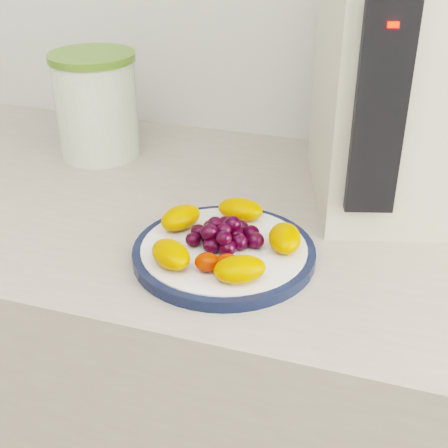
% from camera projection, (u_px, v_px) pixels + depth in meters
% --- Properties ---
extents(counter, '(3.50, 0.60, 0.90)m').
position_uv_depth(counter, '(282.00, 438.00, 1.11)').
color(counter, '#B0A493').
rests_on(counter, floor).
extents(plate_rim, '(0.23, 0.23, 0.01)m').
position_uv_depth(plate_rim, '(224.00, 253.00, 0.79)').
color(plate_rim, '#0E1732').
rests_on(plate_rim, counter).
extents(plate_face, '(0.21, 0.21, 0.02)m').
position_uv_depth(plate_face, '(224.00, 252.00, 0.79)').
color(plate_face, white).
rests_on(plate_face, counter).
extents(canister, '(0.15, 0.15, 0.16)m').
position_uv_depth(canister, '(97.00, 109.00, 1.06)').
color(canister, '#3C690F').
rests_on(canister, counter).
extents(canister_lid, '(0.15, 0.15, 0.01)m').
position_uv_depth(canister_lid, '(91.00, 57.00, 1.01)').
color(canister_lid, '#517B28').
rests_on(canister_lid, canister).
extents(appliance_body, '(0.28, 0.33, 0.36)m').
position_uv_depth(appliance_body, '(397.00, 80.00, 0.87)').
color(appliance_body, beige).
rests_on(appliance_body, counter).
extents(appliance_panel, '(0.06, 0.04, 0.27)m').
position_uv_depth(appliance_panel, '(380.00, 111.00, 0.74)').
color(appliance_panel, black).
rests_on(appliance_panel, appliance_body).
extents(appliance_led, '(0.01, 0.01, 0.01)m').
position_uv_depth(appliance_led, '(393.00, 25.00, 0.68)').
color(appliance_led, '#FF0C05').
rests_on(appliance_led, appliance_panel).
extents(fruit_plate, '(0.20, 0.20, 0.04)m').
position_uv_depth(fruit_plate, '(223.00, 237.00, 0.78)').
color(fruit_plate, '#D56500').
rests_on(fruit_plate, plate_face).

